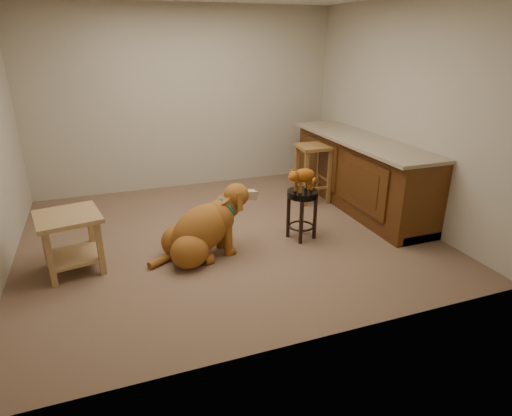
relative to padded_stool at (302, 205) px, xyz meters
name	(u,v)px	position (x,y,z in m)	size (l,w,h in m)	color
floor	(227,236)	(-0.78, 0.34, -0.40)	(4.50, 4.00, 0.01)	brown
room_shell	(223,87)	(-0.78, 0.34, 1.27)	(4.54, 4.04, 2.62)	#A8A087
cabinet_run	(360,175)	(1.16, 0.64, 0.04)	(0.70, 2.56, 0.94)	#4F2B0E
padded_stool	(302,205)	(0.00, 0.00, 0.00)	(0.37, 0.37, 0.57)	black
wood_stool	(313,172)	(0.67, 1.05, 0.01)	(0.45, 0.45, 0.79)	brown
side_table	(70,234)	(-2.41, 0.10, -0.02)	(0.66, 0.66, 0.59)	#997747
golden_retriever	(202,230)	(-1.16, -0.05, -0.11)	(1.24, 0.66, 0.79)	brown
tabby_kitten	(302,176)	(-0.01, 0.00, 0.33)	(0.45, 0.29, 0.31)	#8D450E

